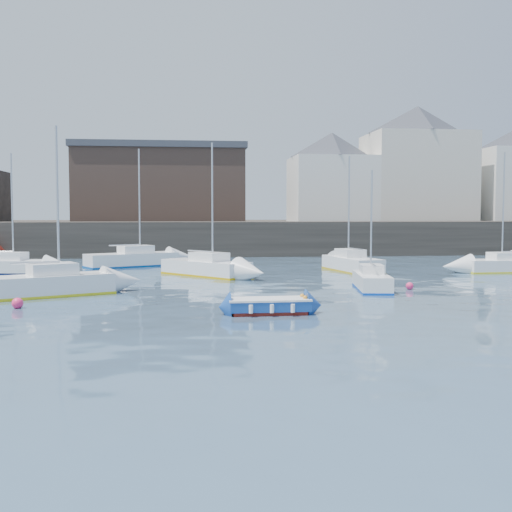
{
  "coord_description": "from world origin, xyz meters",
  "views": [
    {
      "loc": [
        -3.85,
        -21.6,
        3.78
      ],
      "look_at": [
        0.0,
        12.0,
        1.5
      ],
      "focal_mm": 45.0,
      "sensor_mm": 36.0,
      "label": 1
    }
  ],
  "objects": [
    {
      "name": "sailboat_e",
      "position": [
        -14.82,
        19.57,
        0.48
      ],
      "size": [
        6.02,
        2.9,
        7.44
      ],
      "color": "white",
      "rests_on": "ground"
    },
    {
      "name": "water",
      "position": [
        0.0,
        0.0,
        0.0
      ],
      "size": [
        220.0,
        220.0,
        0.0
      ],
      "primitive_type": "plane",
      "color": "#2D4760",
      "rests_on": "ground"
    },
    {
      "name": "buoy_near",
      "position": [
        -10.38,
        4.52,
        0.0
      ],
      "size": [
        0.45,
        0.45,
        0.45
      ],
      "primitive_type": "sphere",
      "color": "#FF2D69",
      "rests_on": "ground"
    },
    {
      "name": "sailboat_c",
      "position": [
        5.37,
        8.87,
        0.45
      ],
      "size": [
        2.1,
        4.63,
        5.88
      ],
      "color": "white",
      "rests_on": "ground"
    },
    {
      "name": "blue_dinghy",
      "position": [
        -0.66,
        2.03,
        0.32
      ],
      "size": [
        3.09,
        1.67,
        0.58
      ],
      "color": "maroon",
      "rests_on": "ground"
    },
    {
      "name": "sailboat_f",
      "position": [
        6.98,
        18.61,
        0.52
      ],
      "size": [
        2.84,
        5.96,
        7.44
      ],
      "color": "white",
      "rests_on": "ground"
    },
    {
      "name": "sailboat_b",
      "position": [
        -2.47,
        16.84,
        0.51
      ],
      "size": [
        5.47,
        5.95,
        7.89
      ],
      "color": "white",
      "rests_on": "ground"
    },
    {
      "name": "land_strip",
      "position": [
        0.0,
        53.0,
        1.4
      ],
      "size": [
        90.0,
        32.0,
        2.8
      ],
      "primitive_type": "cube",
      "color": "#28231E",
      "rests_on": "ground"
    },
    {
      "name": "sailboat_h",
      "position": [
        -7.39,
        24.05,
        0.54
      ],
      "size": [
        6.65,
        4.76,
        8.26
      ],
      "color": "white",
      "rests_on": "ground"
    },
    {
      "name": "warehouse",
      "position": [
        -6.0,
        43.0,
        6.62
      ],
      "size": [
        16.4,
        10.4,
        7.6
      ],
      "color": "#3D2D26",
      "rests_on": "land_strip"
    },
    {
      "name": "quay_wall",
      "position": [
        0.0,
        35.0,
        1.5
      ],
      "size": [
        90.0,
        5.0,
        3.0
      ],
      "primitive_type": "cube",
      "color": "#28231E",
      "rests_on": "ground"
    },
    {
      "name": "bldg_east_a",
      "position": [
        20.0,
        42.0,
        8.81
      ],
      "size": [
        13.36,
        13.36,
        11.8
      ],
      "color": "beige",
      "rests_on": "land_strip"
    },
    {
      "name": "buoy_mid",
      "position": [
        7.29,
        8.84,
        0.0
      ],
      "size": [
        0.37,
        0.37,
        0.37
      ],
      "primitive_type": "sphere",
      "color": "#FF2D69",
      "rests_on": "ground"
    },
    {
      "name": "buoy_far",
      "position": [
        -4.63,
        20.21,
        0.0
      ],
      "size": [
        0.39,
        0.39,
        0.39
      ],
      "primitive_type": "sphere",
      "color": "#FF2D69",
      "rests_on": "ground"
    },
    {
      "name": "sailboat_d",
      "position": [
        16.87,
        16.98,
        0.46
      ],
      "size": [
        6.02,
        2.11,
        7.59
      ],
      "color": "white",
      "rests_on": "ground"
    },
    {
      "name": "sailboat_a",
      "position": [
        -10.0,
        8.23,
        0.54
      ],
      "size": [
        6.16,
        4.32,
        7.71
      ],
      "color": "white",
      "rests_on": "ground"
    },
    {
      "name": "bldg_east_d",
      "position": [
        11.0,
        41.5,
        7.36
      ],
      "size": [
        11.14,
        11.14,
        8.95
      ],
      "color": "white",
      "rests_on": "land_strip"
    }
  ]
}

